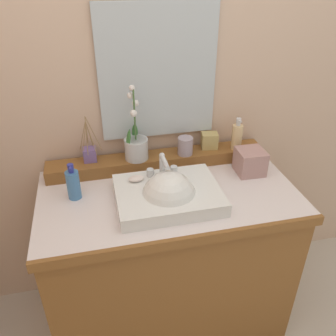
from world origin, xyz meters
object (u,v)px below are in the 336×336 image
reed_diffuser (90,154)px  tumbler_cup (185,146)px  potted_plant (136,145)px  soap_dispenser (237,136)px  trinket_box (209,141)px  sink_basin (168,196)px  tissue_box (250,161)px  soap_bar (136,179)px  lotion_bottle (73,184)px

reed_diffuser → tumbler_cup: bearing=-5.0°
potted_plant → soap_dispenser: (0.51, -0.02, -0.00)m
tumbler_cup → trinket_box: 0.14m
sink_basin → tumbler_cup: (0.15, 0.29, 0.08)m
sink_basin → tissue_box: size_ratio=3.44×
sink_basin → soap_bar: bearing=140.0°
soap_bar → trinket_box: 0.47m
reed_diffuser → tissue_box: (0.76, -0.18, -0.04)m
tissue_box → soap_dispenser: bearing=98.3°
sink_basin → tissue_box: 0.47m
sink_basin → soap_dispenser: 0.52m
sink_basin → reed_diffuser: size_ratio=1.94×
soap_bar → reed_diffuser: size_ratio=0.30×
trinket_box → lotion_bottle: size_ratio=0.48×
soap_bar → tissue_box: 0.57m
lotion_bottle → tissue_box: bearing=1.6°
soap_dispenser → reed_diffuser: (-0.74, 0.04, -0.03)m
reed_diffuser → lotion_bottle: 0.22m
tumbler_cup → tissue_box: tumbler_cup is taller
lotion_bottle → tissue_box: size_ratio=1.30×
soap_dispenser → tissue_box: soap_dispenser is taller
soap_dispenser → trinket_box: soap_dispenser is taller
reed_diffuser → soap_bar: bearing=-49.9°
tumbler_cup → trinket_box: bearing=15.1°
potted_plant → reed_diffuser: potted_plant is taller
soap_bar → tumbler_cup: size_ratio=0.78×
trinket_box → lotion_bottle: (-0.69, -0.20, -0.03)m
soap_bar → reed_diffuser: (-0.19, 0.23, 0.03)m
soap_dispenser → lotion_bottle: (-0.82, -0.16, -0.06)m
soap_dispenser → reed_diffuser: bearing=176.6°
soap_dispenser → potted_plant: bearing=178.3°
potted_plant → soap_dispenser: 0.52m
potted_plant → trinket_box: (0.38, 0.03, -0.03)m
lotion_bottle → tissue_box: (0.84, 0.02, -0.01)m
soap_dispenser → tumbler_cup: size_ratio=1.87×
tissue_box → soap_bar: bearing=-175.4°
sink_basin → reed_diffuser: bearing=133.6°
trinket_box → tumbler_cup: bearing=-155.0°
reed_diffuser → trinket_box: (0.61, -0.00, 0.00)m
soap_bar → lotion_bottle: lotion_bottle is taller
trinket_box → soap_dispenser: bearing=-7.3°
sink_basin → tumbler_cup: sink_basin is taller
lotion_bottle → sink_basin: bearing=-17.6°
sink_basin → reed_diffuser: reed_diffuser is taller
potted_plant → trinket_box: potted_plant is taller
reed_diffuser → lotion_bottle: (-0.08, -0.20, -0.03)m
sink_basin → tissue_box: sink_basin is taller
potted_plant → lotion_bottle: 0.36m
soap_bar → soap_dispenser: soap_dispenser is taller
sink_basin → soap_dispenser: soap_dispenser is taller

